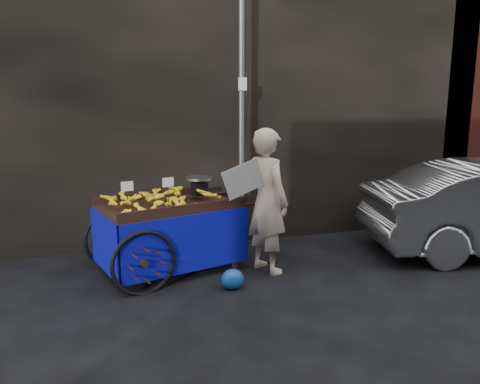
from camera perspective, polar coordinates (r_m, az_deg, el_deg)
name	(u,v)px	position (r m, az deg, el deg)	size (l,w,h in m)	color
ground	(246,280)	(5.87, 0.76, -10.70)	(80.00, 80.00, 0.00)	black
building_wall	(226,80)	(8.06, -1.71, 13.47)	(13.50, 2.00, 5.00)	black
street_pole	(242,112)	(6.77, 0.19, 9.70)	(0.12, 0.10, 4.00)	slate
banana_cart	(165,212)	(6.05, -9.10, -2.39)	(2.53, 1.66, 1.27)	black
vendor	(267,201)	(5.94, 3.32, -1.08)	(0.98, 0.79, 1.85)	beige
plastic_bag	(233,279)	(5.57, -0.91, -10.58)	(0.27, 0.22, 0.24)	#174EAC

